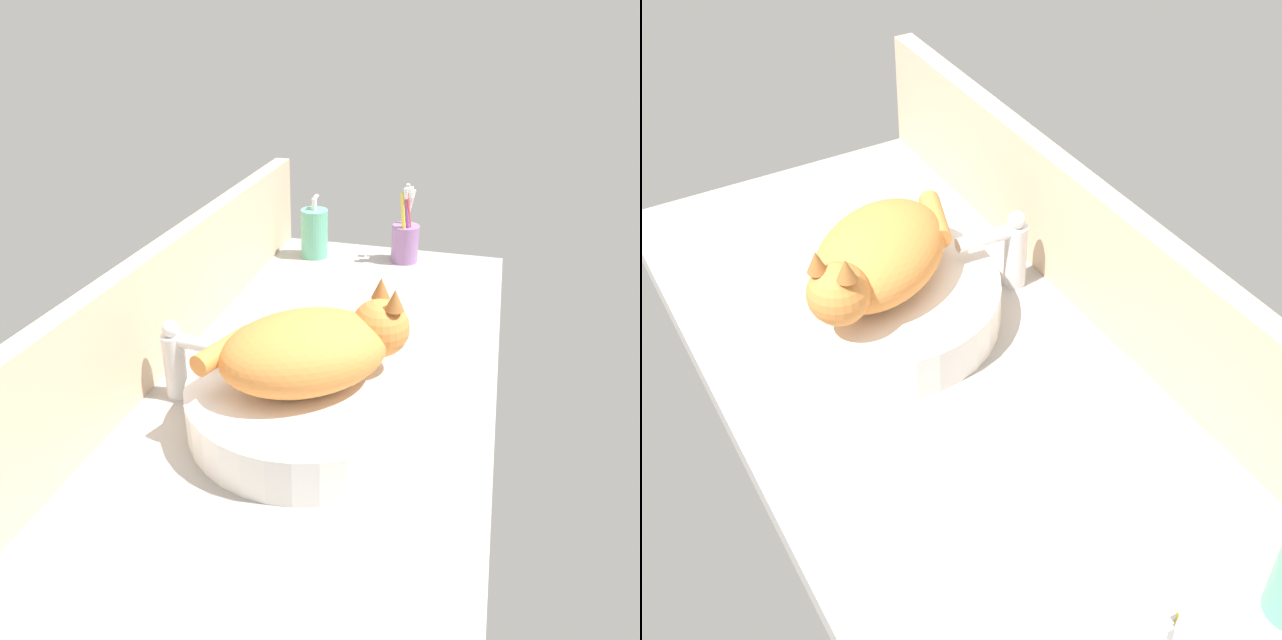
% 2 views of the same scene
% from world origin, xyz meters
% --- Properties ---
extents(ground_plane, '(1.27, 0.59, 0.04)m').
position_xyz_m(ground_plane, '(0.00, 0.00, -0.02)').
color(ground_plane, '#9E9993').
extents(backsplash_panel, '(1.27, 0.04, 0.21)m').
position_xyz_m(backsplash_panel, '(0.00, 0.28, 0.11)').
color(backsplash_panel, '#CCAD8C').
rests_on(backsplash_panel, ground_plane).
extents(sink_basin, '(0.35, 0.35, 0.07)m').
position_xyz_m(sink_basin, '(-0.14, -0.02, 0.04)').
color(sink_basin, white).
rests_on(sink_basin, ground_plane).
extents(cat, '(0.29, 0.30, 0.14)m').
position_xyz_m(cat, '(-0.13, -0.03, 0.13)').
color(cat, orange).
rests_on(cat, sink_basin).
extents(faucet, '(0.04, 0.12, 0.14)m').
position_xyz_m(faucet, '(-0.12, 0.20, 0.07)').
color(faucet, silver).
rests_on(faucet, ground_plane).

